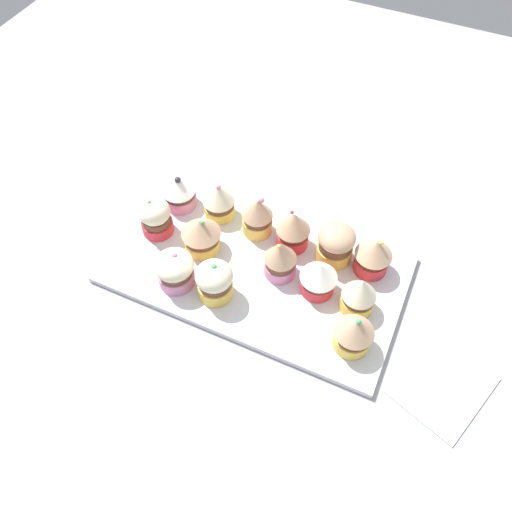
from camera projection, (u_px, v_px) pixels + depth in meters
ground_plane at (256, 275)px, 88.34cm from camera, size 180.00×180.00×3.00cm
baking_tray at (256, 268)px, 86.64cm from camera, size 48.59×27.00×1.20cm
cupcake_0 at (373, 255)px, 82.94cm from camera, size 6.09×6.09×7.29cm
cupcake_1 at (336, 244)px, 84.30cm from camera, size 6.17×6.17×7.23cm
cupcake_2 at (293, 229)px, 85.67cm from camera, size 5.73×5.73×8.00cm
cupcake_3 at (257, 216)px, 87.56cm from camera, size 5.33×5.33×7.94cm
cupcake_4 at (219, 200)px, 89.87cm from camera, size 5.60×5.60×7.50cm
cupcake_5 at (179, 191)px, 91.71cm from camera, size 5.96×5.96×6.75cm
cupcake_6 at (359, 294)px, 78.54cm from camera, size 5.32×5.32×7.56cm
cupcake_7 at (319, 276)px, 80.72cm from camera, size 5.99×5.99×6.81cm
cupcake_8 at (281, 258)px, 82.31cm from camera, size 5.28×5.28×8.02cm
cupcake_9 at (202, 233)px, 85.74cm from camera, size 6.66×6.66×7.10cm
cupcake_10 at (156, 216)px, 87.94cm from camera, size 5.46×5.46×7.43cm
cupcake_11 at (354, 332)px, 74.78cm from camera, size 5.97×5.97×7.45cm
cupcake_12 at (215, 281)px, 80.14cm from camera, size 5.93×5.93×7.49cm
cupcake_13 at (175, 269)px, 81.73cm from camera, size 6.36×6.36×6.88cm
napkin at (443, 385)px, 75.01cm from camera, size 15.11×16.51×0.60cm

